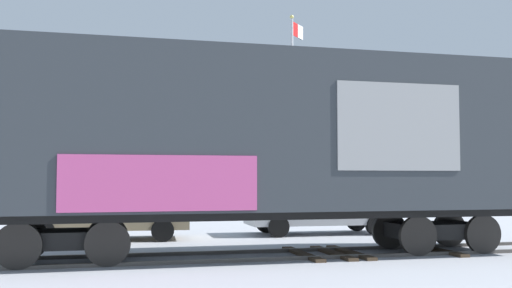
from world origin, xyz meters
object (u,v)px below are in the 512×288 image
at_px(parked_car_silver, 318,207).
at_px(parked_car_tan, 103,210).
at_px(flagpole, 294,96).
at_px(freight_car, 264,137).

bearing_deg(parked_car_silver, parked_car_tan, -179.10).
distance_m(flagpole, parked_car_tan, 11.64).
height_order(freight_car, parked_car_tan, freight_car).
bearing_deg(flagpole, parked_car_silver, -102.07).
xyz_separation_m(freight_car, flagpole, (4.63, 11.75, 2.67)).
relative_size(freight_car, parked_car_tan, 2.72).
bearing_deg(parked_car_tan, freight_car, -53.79).
distance_m(parked_car_tan, parked_car_silver, 6.68).
bearing_deg(flagpole, freight_car, -111.50).
height_order(parked_car_tan, parked_car_silver, parked_car_silver).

